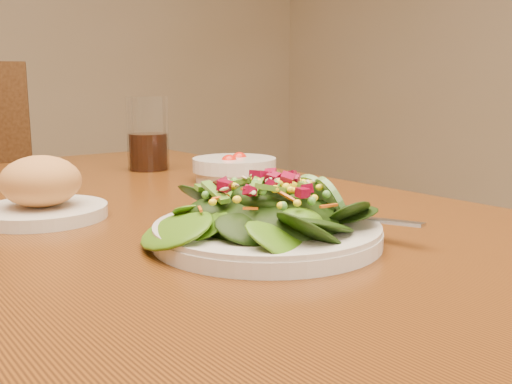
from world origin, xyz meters
TOP-DOWN VIEW (x-y plane):
  - dining_table at (0.00, 0.00)m, footprint 0.90×1.40m
  - salad_plate at (0.07, -0.24)m, footprint 0.26×0.26m
  - bread_plate at (-0.10, 0.04)m, footprint 0.17×0.17m
  - tomato_bowl at (0.28, 0.13)m, footprint 0.16×0.16m
  - drinking_glass at (0.22, 0.36)m, footprint 0.09×0.09m

SIDE VIEW (x-z plane):
  - dining_table at x=0.00m, z-range 0.27..1.02m
  - tomato_bowl at x=0.28m, z-range 0.75..0.80m
  - salad_plate at x=0.07m, z-range 0.74..0.81m
  - bread_plate at x=-0.10m, z-range 0.74..0.83m
  - drinking_glass at x=0.22m, z-range 0.74..0.89m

